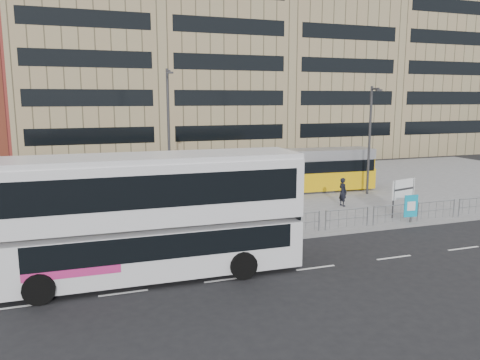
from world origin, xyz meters
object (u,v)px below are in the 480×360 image
object	(u,v)px
ad_panel	(411,206)
traffic_light_west	(131,209)
double_decker_bus	(146,212)
lamp_post_west	(169,132)
pedestrian	(343,192)
lamp_post_east	(370,136)
tram	(199,175)
station_sign	(403,191)

from	to	relation	value
ad_panel	traffic_light_west	size ratio (longest dim) A/B	0.51
double_decker_bus	lamp_post_west	size ratio (longest dim) A/B	1.40
double_decker_bus	pedestrian	world-z (taller)	double_decker_bus
ad_panel	pedestrian	bearing A→B (deg)	110.48
double_decker_bus	lamp_post_east	xyz separation A→B (m)	(17.73, 10.79, 1.78)
tram	pedestrian	xyz separation A→B (m)	(8.21, -5.82, -0.66)
tram	ad_panel	bearing A→B (deg)	-44.79
lamp_post_west	traffic_light_west	bearing A→B (deg)	-111.08
pedestrian	lamp_post_west	xyz separation A→B (m)	(-10.58, 4.37, 3.88)
station_sign	pedestrian	distance (m)	4.11
tram	station_sign	bearing A→B (deg)	-39.59
double_decker_bus	traffic_light_west	world-z (taller)	double_decker_bus
tram	station_sign	xyz separation A→B (m)	(10.15, -9.38, -0.04)
tram	traffic_light_west	distance (m)	12.12
lamp_post_east	tram	bearing A→B (deg)	166.17
double_decker_bus	lamp_post_east	bearing A→B (deg)	32.31
traffic_light_west	lamp_post_west	size ratio (longest dim) A/B	0.35
ad_panel	traffic_light_west	xyz separation A→B (m)	(-15.55, 0.13, 1.04)
pedestrian	traffic_light_west	bearing A→B (deg)	102.45
lamp_post_west	station_sign	bearing A→B (deg)	-32.40
double_decker_bus	ad_panel	size ratio (longest dim) A/B	7.81
traffic_light_west	lamp_post_west	distance (m)	10.21
lamp_post_east	pedestrian	bearing A→B (deg)	-143.65
traffic_light_west	tram	bearing A→B (deg)	70.36
traffic_light_west	lamp_post_east	world-z (taller)	lamp_post_east
station_sign	tram	bearing A→B (deg)	122.72
tram	station_sign	size ratio (longest dim) A/B	12.04
double_decker_bus	ad_panel	world-z (taller)	double_decker_bus
pedestrian	lamp_post_east	distance (m)	5.86
tram	ad_panel	size ratio (longest dim) A/B	17.06
ad_panel	pedestrian	size ratio (longest dim) A/B	0.85
double_decker_bus	pedestrian	distance (m)	16.06
tram	lamp_post_west	distance (m)	4.25
station_sign	lamp_post_west	xyz separation A→B (m)	(-12.51, 7.94, 3.26)
double_decker_bus	station_sign	size ratio (longest dim) A/B	5.52
pedestrian	tram	bearing A→B (deg)	48.46
tram	lamp_post_west	xyz separation A→B (m)	(-2.36, -1.44, 3.22)
lamp_post_west	lamp_post_east	world-z (taller)	lamp_post_west
station_sign	ad_panel	size ratio (longest dim) A/B	1.42
double_decker_bus	traffic_light_west	xyz separation A→B (m)	(-0.24, 3.17, -0.55)
traffic_light_west	ad_panel	bearing A→B (deg)	8.98
traffic_light_west	lamp_post_west	world-z (taller)	lamp_post_west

